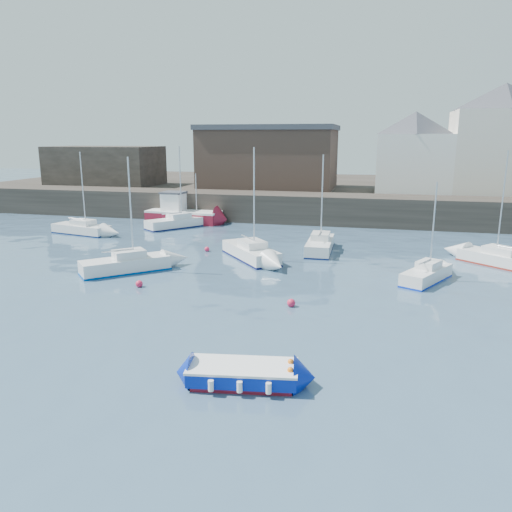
% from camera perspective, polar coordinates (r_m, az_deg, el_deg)
% --- Properties ---
extents(water, '(220.00, 220.00, 0.00)m').
position_cam_1_polar(water, '(21.70, -7.76, -11.05)').
color(water, '#2D4760').
rests_on(water, ground).
extents(quay_wall, '(90.00, 5.00, 3.00)m').
position_cam_1_polar(quay_wall, '(54.34, 5.85, 5.46)').
color(quay_wall, '#28231E').
rests_on(quay_wall, ground).
extents(land_strip, '(90.00, 32.00, 2.80)m').
position_cam_1_polar(land_strip, '(72.09, 7.89, 7.27)').
color(land_strip, '#28231E').
rests_on(land_strip, ground).
extents(bldg_east_a, '(13.36, 13.36, 11.80)m').
position_cam_1_polar(bldg_east_a, '(61.60, 26.20, 11.94)').
color(bldg_east_a, beige).
rests_on(bldg_east_a, land_strip).
extents(bldg_east_d, '(11.14, 11.14, 8.95)m').
position_cam_1_polar(bldg_east_d, '(59.93, 17.57, 11.28)').
color(bldg_east_d, white).
rests_on(bldg_east_d, land_strip).
extents(warehouse, '(16.40, 10.40, 7.60)m').
position_cam_1_polar(warehouse, '(62.82, 1.49, 11.28)').
color(warehouse, '#3D2D26').
rests_on(warehouse, land_strip).
extents(bldg_west, '(14.00, 8.00, 5.00)m').
position_cam_1_polar(bldg_west, '(70.06, -16.84, 9.86)').
color(bldg_west, '#353028').
rests_on(bldg_west, land_strip).
extents(blue_dinghy, '(4.28, 2.40, 0.77)m').
position_cam_1_polar(blue_dinghy, '(18.94, -1.53, -13.28)').
color(blue_dinghy, maroon).
rests_on(blue_dinghy, ground).
extents(fishing_boat, '(8.14, 3.54, 5.27)m').
position_cam_1_polar(fishing_boat, '(54.47, -8.48, 4.89)').
color(fishing_boat, maroon).
rests_on(fishing_boat, ground).
extents(sailboat_a, '(5.58, 5.48, 7.71)m').
position_cam_1_polar(sailboat_a, '(35.03, -14.65, -0.91)').
color(sailboat_a, silver).
rests_on(sailboat_a, ground).
extents(sailboat_b, '(5.65, 6.28, 8.27)m').
position_cam_1_polar(sailboat_b, '(37.57, -0.61, 0.48)').
color(sailboat_b, silver).
rests_on(sailboat_b, ground).
extents(sailboat_c, '(3.57, 4.92, 6.27)m').
position_cam_1_polar(sailboat_c, '(33.47, 18.92, -1.98)').
color(sailboat_c, silver).
rests_on(sailboat_c, ground).
extents(sailboat_d, '(6.13, 5.65, 8.08)m').
position_cam_1_polar(sailboat_d, '(39.57, 26.47, -0.36)').
color(sailboat_d, silver).
rests_on(sailboat_d, ground).
extents(sailboat_e, '(6.23, 3.14, 7.67)m').
position_cam_1_polar(sailboat_e, '(50.22, -19.31, 2.97)').
color(sailboat_e, silver).
rests_on(sailboat_e, ground).
extents(sailboat_f, '(2.02, 5.92, 7.64)m').
position_cam_1_polar(sailboat_f, '(40.36, 7.33, 1.28)').
color(sailboat_f, silver).
rests_on(sailboat_f, ground).
extents(sailboat_h, '(5.44, 6.22, 8.11)m').
position_cam_1_polar(sailboat_h, '(51.44, -9.05, 3.82)').
color(sailboat_h, silver).
rests_on(sailboat_h, ground).
extents(buoy_near, '(0.44, 0.44, 0.44)m').
position_cam_1_polar(buoy_near, '(31.47, -13.19, -3.46)').
color(buoy_near, '#D81F43').
rests_on(buoy_near, ground).
extents(buoy_mid, '(0.46, 0.46, 0.46)m').
position_cam_1_polar(buoy_mid, '(27.25, 4.04, -5.78)').
color(buoy_mid, '#D81F43').
rests_on(buoy_mid, ground).
extents(buoy_far, '(0.40, 0.40, 0.40)m').
position_cam_1_polar(buoy_far, '(40.36, -5.62, 0.54)').
color(buoy_far, '#D81F43').
rests_on(buoy_far, ground).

